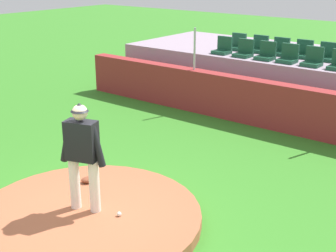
{
  "coord_description": "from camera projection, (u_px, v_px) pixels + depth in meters",
  "views": [
    {
      "loc": [
        5.17,
        -4.43,
        4.05
      ],
      "look_at": [
        0.0,
        2.16,
        1.1
      ],
      "focal_mm": 49.8,
      "sensor_mm": 36.0,
      "label": 1
    }
  ],
  "objects": [
    {
      "name": "fence_post_left",
      "position": [
        195.0,
        49.0,
        12.92
      ],
      "size": [
        0.06,
        0.06,
        1.17
      ],
      "primitive_type": "cylinder",
      "color": "silver",
      "rests_on": "brick_barrier"
    },
    {
      "name": "stadium_chair_10",
      "position": [
        303.0,
        52.0,
        13.33
      ],
      "size": [
        0.48,
        0.44,
        0.5
      ],
      "rotation": [
        0.0,
        0.0,
        3.14
      ],
      "color": "#194B33",
      "rests_on": "bleacher_platform"
    },
    {
      "name": "baseball",
      "position": [
        119.0,
        214.0,
        7.47
      ],
      "size": [
        0.07,
        0.07,
        0.07
      ],
      "primitive_type": "sphere",
      "color": "white",
      "rests_on": "pitchers_mound"
    },
    {
      "name": "bleacher_platform",
      "position": [
        306.0,
        79.0,
        14.03
      ],
      "size": [
        11.2,
        3.93,
        1.46
      ],
      "primitive_type": "cube",
      "color": "#9A8799",
      "rests_on": "ground_plane"
    },
    {
      "name": "stadium_chair_8",
      "position": [
        259.0,
        47.0,
        14.14
      ],
      "size": [
        0.48,
        0.44,
        0.5
      ],
      "rotation": [
        0.0,
        0.0,
        3.14
      ],
      "color": "#194B33",
      "rests_on": "bleacher_platform"
    },
    {
      "name": "stadium_chair_2",
      "position": [
        266.0,
        54.0,
        13.06
      ],
      "size": [
        0.48,
        0.44,
        0.5
      ],
      "rotation": [
        0.0,
        0.0,
        3.14
      ],
      "color": "#194B33",
      "rests_on": "bleacher_platform"
    },
    {
      "name": "stadium_chair_1",
      "position": [
        244.0,
        51.0,
        13.46
      ],
      "size": [
        0.48,
        0.44,
        0.5
      ],
      "rotation": [
        0.0,
        0.0,
        3.14
      ],
      "color": "#194B33",
      "rests_on": "bleacher_platform"
    },
    {
      "name": "stadium_chair_7",
      "position": [
        237.0,
        45.0,
        14.55
      ],
      "size": [
        0.48,
        0.44,
        0.5
      ],
      "rotation": [
        0.0,
        0.0,
        3.14
      ],
      "color": "#194B33",
      "rests_on": "bleacher_platform"
    },
    {
      "name": "fielding_glove",
      "position": [
        89.0,
        180.0,
        8.61
      ],
      "size": [
        0.33,
        0.36,
        0.11
      ],
      "primitive_type": "ellipsoid",
      "rotation": [
        0.0,
        0.0,
        1.01
      ],
      "color": "brown",
      "rests_on": "pitchers_mound"
    },
    {
      "name": "stadium_chair_11",
      "position": [
        327.0,
        55.0,
        12.92
      ],
      "size": [
        0.48,
        0.44,
        0.5
      ],
      "rotation": [
        0.0,
        0.0,
        3.14
      ],
      "color": "#194B33",
      "rests_on": "bleacher_platform"
    },
    {
      "name": "pitchers_mound",
      "position": [
        87.0,
        218.0,
        7.61
      ],
      "size": [
        3.76,
        3.76,
        0.2
      ],
      "primitive_type": "cylinder",
      "color": "#A35A3A",
      "rests_on": "ground_plane"
    },
    {
      "name": "stadium_chair_4",
      "position": [
        313.0,
        60.0,
        12.27
      ],
      "size": [
        0.48,
        0.44,
        0.5
      ],
      "rotation": [
        0.0,
        0.0,
        3.14
      ],
      "color": "#194B33",
      "rests_on": "bleacher_platform"
    },
    {
      "name": "stadium_chair_0",
      "position": [
        223.0,
        48.0,
        13.91
      ],
      "size": [
        0.48,
        0.44,
        0.5
      ],
      "rotation": [
        0.0,
        0.0,
        3.14
      ],
      "color": "#194B33",
      "rests_on": "bleacher_platform"
    },
    {
      "name": "brick_barrier",
      "position": [
        264.0,
        104.0,
        12.03
      ],
      "size": [
        12.07,
        0.4,
        1.19
      ],
      "primitive_type": "cube",
      "color": "maroon",
      "rests_on": "ground_plane"
    },
    {
      "name": "stadium_chair_3",
      "position": [
        288.0,
        57.0,
        12.68
      ],
      "size": [
        0.48,
        0.44,
        0.5
      ],
      "rotation": [
        0.0,
        0.0,
        3.14
      ],
      "color": "#194B33",
      "rests_on": "bleacher_platform"
    },
    {
      "name": "pitcher",
      "position": [
        82.0,
        149.0,
        7.35
      ],
      "size": [
        0.8,
        0.41,
        1.83
      ],
      "rotation": [
        0.0,
        0.0,
        0.33
      ],
      "color": "white",
      "rests_on": "pitchers_mound"
    },
    {
      "name": "ground_plane",
      "position": [
        87.0,
        223.0,
        7.65
      ],
      "size": [
        60.0,
        60.0,
        0.0
      ],
      "primitive_type": "plane",
      "color": "#337C23"
    },
    {
      "name": "stadium_chair_9",
      "position": [
        280.0,
        50.0,
        13.72
      ],
      "size": [
        0.48,
        0.44,
        0.5
      ],
      "rotation": [
        0.0,
        0.0,
        3.14
      ],
      "color": "#194B33",
      "rests_on": "bleacher_platform"
    }
  ]
}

